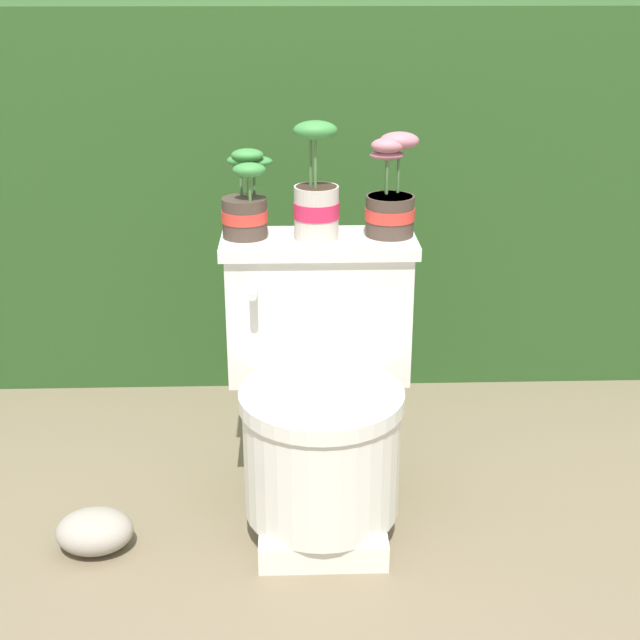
# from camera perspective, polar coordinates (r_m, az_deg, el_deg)

# --- Properties ---
(ground_plane) EXTENTS (12.00, 12.00, 0.00)m
(ground_plane) POSITION_cam_1_polar(r_m,az_deg,el_deg) (2.20, -1.39, -13.04)
(ground_plane) COLOR #75664C
(hedge_backdrop) EXTENTS (2.82, 0.62, 1.15)m
(hedge_backdrop) POSITION_cam_1_polar(r_m,az_deg,el_deg) (2.97, -1.69, 8.52)
(hedge_backdrop) COLOR #284C1E
(hedge_backdrop) RESTS_ON ground
(toilet) EXTENTS (0.46, 0.50, 0.66)m
(toilet) POSITION_cam_1_polar(r_m,az_deg,el_deg) (2.10, 0.02, -5.22)
(toilet) COLOR silver
(toilet) RESTS_ON ground
(potted_plant_left) EXTENTS (0.12, 0.12, 0.20)m
(potted_plant_left) POSITION_cam_1_polar(r_m,az_deg,el_deg) (2.08, -4.79, 7.46)
(potted_plant_left) COLOR #47382D
(potted_plant_left) RESTS_ON toilet
(potted_plant_midleft) EXTENTS (0.11, 0.11, 0.27)m
(potted_plant_midleft) POSITION_cam_1_polar(r_m,az_deg,el_deg) (2.05, -0.27, 8.00)
(potted_plant_midleft) COLOR beige
(potted_plant_midleft) RESTS_ON toilet
(potted_plant_middle) EXTENTS (0.12, 0.12, 0.24)m
(potted_plant_middle) POSITION_cam_1_polar(r_m,az_deg,el_deg) (2.09, 4.54, 7.75)
(potted_plant_middle) COLOR #47382D
(potted_plant_middle) RESTS_ON toilet
(garden_stone) EXTENTS (0.18, 0.14, 0.10)m
(garden_stone) POSITION_cam_1_polar(r_m,az_deg,el_deg) (2.16, -14.23, -12.97)
(garden_stone) COLOR #9E9384
(garden_stone) RESTS_ON ground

